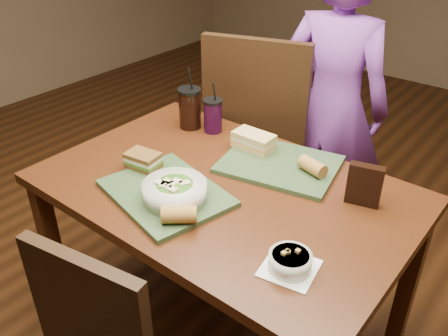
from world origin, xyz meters
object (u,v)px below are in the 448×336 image
at_px(baguette_far, 312,166).
at_px(salad_bowl, 175,190).
at_px(cup_cola, 190,108).
at_px(sandwich_near, 143,160).
at_px(dining_table, 224,206).
at_px(tray_near, 166,193).
at_px(chair_far, 267,135).
at_px(diner, 333,106).
at_px(baguette_near, 179,215).
at_px(tray_far, 279,164).
at_px(sandwich_far, 254,141).
at_px(soup_bowl, 290,261).
at_px(cup_berry, 213,115).
at_px(chip_bag, 364,185).

bearing_deg(baguette_far, salad_bowl, -121.80).
bearing_deg(cup_cola, sandwich_near, -73.00).
bearing_deg(sandwich_near, cup_cola, 107.00).
xyz_separation_m(dining_table, tray_near, (-0.11, -0.17, 0.10)).
bearing_deg(chair_far, cup_cola, -114.72).
distance_m(tray_near, cup_cola, 0.54).
distance_m(salad_bowl, cup_cola, 0.58).
distance_m(diner, baguette_far, 0.70).
bearing_deg(chair_far, dining_table, -69.10).
bearing_deg(salad_bowl, baguette_near, -39.83).
distance_m(tray_near, sandwich_near, 0.19).
height_order(tray_far, sandwich_near, sandwich_near).
distance_m(chair_far, sandwich_far, 0.45).
distance_m(chair_far, baguette_far, 0.62).
distance_m(diner, salad_bowl, 1.08).
distance_m(chair_far, diner, 0.35).
relative_size(salad_bowl, soup_bowl, 1.25).
relative_size(tray_far, cup_cola, 1.55).
bearing_deg(baguette_near, baguette_far, 71.32).
bearing_deg(cup_cola, dining_table, -33.70).
bearing_deg(tray_near, cup_berry, 111.60).
relative_size(chair_far, cup_cola, 4.10).
height_order(baguette_near, cup_cola, cup_cola).
distance_m(chair_far, sandwich_near, 0.77).
relative_size(tray_far, chip_bag, 2.88).
distance_m(soup_bowl, sandwich_far, 0.67).
distance_m(salad_bowl, baguette_far, 0.51).
relative_size(sandwich_far, cup_berry, 0.72).
xyz_separation_m(salad_bowl, sandwich_far, (-0.01, 0.45, -0.00)).
height_order(dining_table, cup_cola, cup_cola).
distance_m(baguette_near, cup_cola, 0.70).
bearing_deg(chip_bag, soup_bowl, -107.45).
xyz_separation_m(chair_far, tray_far, (0.32, -0.40, 0.14)).
distance_m(diner, sandwich_near, 1.03).
height_order(chair_far, sandwich_far, chair_far).
bearing_deg(chair_far, tray_near, -81.10).
bearing_deg(sandwich_near, baguette_far, 35.08).
bearing_deg(diner, sandwich_near, 68.74).
bearing_deg(tray_far, chip_bag, -5.05).
distance_m(diner, cup_berry, 0.65).
height_order(sandwich_near, sandwich_far, sandwich_far).
distance_m(sandwich_far, cup_cola, 0.35).
distance_m(baguette_far, chip_bag, 0.22).
bearing_deg(tray_near, baguette_near, -31.47).
relative_size(tray_near, soup_bowl, 2.48).
xyz_separation_m(soup_bowl, sandwich_far, (-0.47, 0.48, 0.02)).
xyz_separation_m(dining_table, cup_berry, (-0.30, 0.30, 0.16)).
xyz_separation_m(sandwich_far, cup_berry, (-0.24, 0.04, 0.02)).
bearing_deg(diner, salad_bowl, 82.03).
bearing_deg(cup_berry, chip_bag, -7.95).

